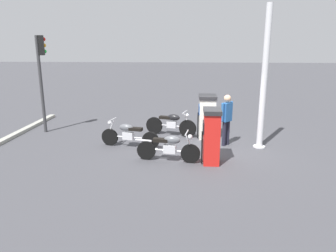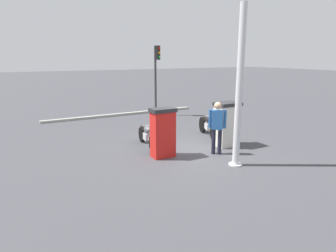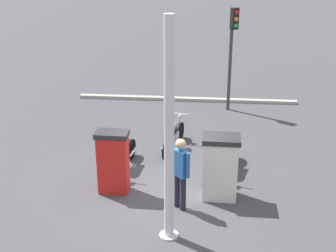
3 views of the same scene
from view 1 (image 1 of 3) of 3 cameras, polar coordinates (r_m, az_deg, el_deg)
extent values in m
plane|color=#424247|center=(10.32, 5.96, -4.08)|extent=(120.00, 120.00, 0.00)
cube|color=silver|center=(11.37, 7.25, 1.44)|extent=(0.57, 0.79, 1.46)
cube|color=#1E478C|center=(11.29, 5.78, 3.06)|extent=(0.03, 0.56, 0.32)
cube|color=#262628|center=(11.22, 7.38, 5.38)|extent=(0.63, 0.87, 0.12)
cylinder|color=black|center=(11.17, 5.56, 0.11)|extent=(0.04, 0.04, 0.95)
cube|color=red|center=(8.89, 8.06, -2.24)|extent=(0.44, 0.71, 1.46)
cube|color=black|center=(8.79, 6.59, -0.21)|extent=(0.03, 0.50, 0.32)
cube|color=#262628|center=(8.70, 8.24, 2.76)|extent=(0.49, 0.78, 0.12)
cylinder|color=black|center=(8.73, 6.31, -3.99)|extent=(0.04, 0.04, 0.95)
cylinder|color=black|center=(11.43, 3.66, -0.47)|extent=(0.65, 0.25, 0.66)
cylinder|color=black|center=(11.87, -2.57, 0.10)|extent=(0.65, 0.25, 0.66)
cube|color=silver|center=(11.59, 0.72, 0.27)|extent=(0.40, 0.29, 0.24)
cylinder|color=silver|center=(11.62, 0.49, 0.06)|extent=(0.98, 0.33, 0.05)
ellipsoid|color=black|center=(11.50, 1.06, 1.60)|extent=(0.52, 0.34, 0.24)
cube|color=black|center=(11.62, -0.53, 1.58)|extent=(0.48, 0.31, 0.10)
cylinder|color=silver|center=(11.37, 3.49, 1.00)|extent=(0.26, 0.11, 0.57)
cylinder|color=silver|center=(11.32, 3.13, 2.61)|extent=(0.19, 0.55, 0.04)
sphere|color=silver|center=(11.32, 3.60, 1.98)|extent=(0.17, 0.17, 0.14)
cylinder|color=silver|center=(11.90, -1.45, 0.25)|extent=(0.55, 0.22, 0.07)
cylinder|color=black|center=(8.92, 4.19, -5.12)|extent=(0.57, 0.15, 0.56)
cylinder|color=black|center=(9.17, -4.03, -4.55)|extent=(0.57, 0.15, 0.56)
cube|color=silver|center=(8.98, 0.33, -4.26)|extent=(0.38, 0.25, 0.24)
cylinder|color=silver|center=(9.01, 0.02, -4.54)|extent=(0.99, 0.18, 0.05)
ellipsoid|color=#595B60|center=(8.88, 0.78, -2.58)|extent=(0.51, 0.28, 0.24)
cube|color=black|center=(8.96, -1.36, -2.63)|extent=(0.46, 0.26, 0.10)
cylinder|color=silver|center=(8.83, 3.97, -3.27)|extent=(0.26, 0.07, 0.57)
cylinder|color=silver|center=(8.75, 3.48, -1.24)|extent=(0.11, 0.56, 0.04)
sphere|color=silver|center=(8.77, 4.12, -2.03)|extent=(0.16, 0.16, 0.14)
cylinder|color=silver|center=(9.23, -2.63, -4.29)|extent=(0.55, 0.14, 0.07)
cylinder|color=black|center=(10.65, -10.73, -2.04)|extent=(0.58, 0.19, 0.58)
cylinder|color=black|center=(10.11, -3.25, -2.69)|extent=(0.58, 0.19, 0.58)
cube|color=silver|center=(10.34, -7.36, -1.81)|extent=(0.39, 0.27, 0.24)
cylinder|color=silver|center=(10.34, -7.10, -2.09)|extent=(1.09, 0.26, 0.05)
ellipsoid|color=#595B60|center=(10.30, -7.77, -0.28)|extent=(0.51, 0.31, 0.24)
cube|color=black|center=(10.18, -6.00, -0.57)|extent=(0.47, 0.28, 0.10)
cylinder|color=silver|center=(10.55, -10.61, -0.49)|extent=(0.26, 0.09, 0.57)
cylinder|color=silver|center=(10.44, -10.30, 1.18)|extent=(0.14, 0.56, 0.04)
sphere|color=silver|center=(10.51, -10.76, 0.57)|extent=(0.16, 0.16, 0.14)
cylinder|color=silver|center=(10.06, -4.55, -2.68)|extent=(0.55, 0.17, 0.07)
cylinder|color=#1E1E2D|center=(10.71, 10.99, -1.22)|extent=(0.18, 0.18, 0.84)
cylinder|color=#1E1E2D|center=(10.55, 10.35, -1.42)|extent=(0.18, 0.18, 0.84)
cube|color=#265999|center=(10.46, 10.86, 2.56)|extent=(0.39, 0.40, 0.63)
cylinder|color=#265999|center=(10.64, 11.63, 2.90)|extent=(0.13, 0.13, 0.60)
cylinder|color=#265999|center=(10.26, 10.08, 2.55)|extent=(0.13, 0.13, 0.60)
sphere|color=tan|center=(10.38, 10.98, 5.05)|extent=(0.33, 0.33, 0.23)
cylinder|color=#38383A|center=(12.80, -22.47, 6.98)|extent=(0.16, 0.16, 3.69)
cube|color=black|center=(12.73, -22.47, 13.66)|extent=(0.29, 0.31, 0.72)
sphere|color=red|center=(12.74, -22.11, 14.69)|extent=(0.20, 0.20, 0.15)
sphere|color=orange|center=(12.74, -22.01, 13.70)|extent=(0.20, 0.20, 0.15)
sphere|color=green|center=(12.74, -21.92, 12.72)|extent=(0.20, 0.20, 0.15)
cylinder|color=silver|center=(10.35, 17.42, 8.34)|extent=(0.20, 0.20, 4.56)
cylinder|color=silver|center=(10.80, 16.52, -3.66)|extent=(0.40, 0.40, 0.04)
cube|color=#9E9E93|center=(12.21, -28.54, -2.57)|extent=(0.34, 8.46, 0.12)
camera|label=2|loc=(9.75, 68.99, 4.72)|focal=32.16mm
camera|label=3|loc=(15.13, 50.27, 18.63)|focal=48.57mm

